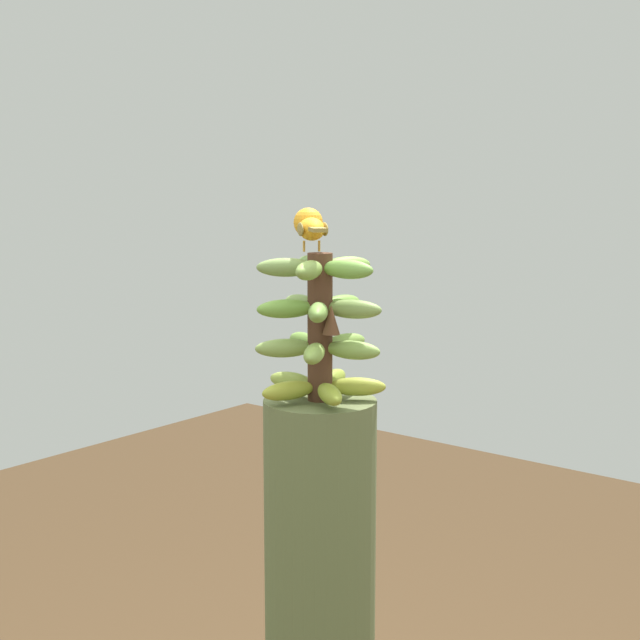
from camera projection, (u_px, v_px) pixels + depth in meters
banana_bunch at (320, 327)px, 1.81m from camera, size 0.27×0.27×0.30m
perched_bird at (310, 226)px, 1.83m from camera, size 0.18×0.16×0.09m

